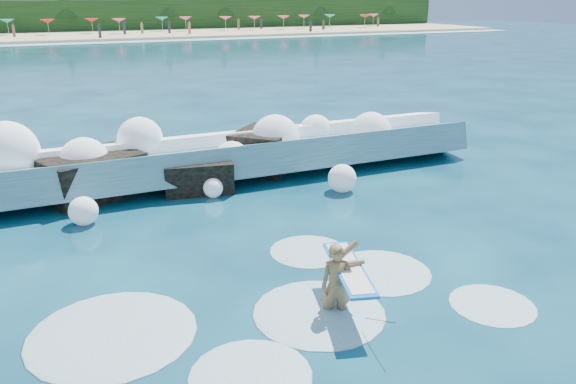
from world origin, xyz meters
name	(u,v)px	position (x,y,z in m)	size (l,w,h in m)	color
ground	(261,286)	(0.00, 0.00, 0.00)	(200.00, 200.00, 0.00)	#082B43
beach	(56,37)	(0.00, 78.00, 0.20)	(140.00, 20.00, 0.40)	tan
wet_band	(61,44)	(0.00, 67.00, 0.04)	(140.00, 5.00, 0.08)	silver
treeline	(50,17)	(0.00, 88.00, 2.50)	(140.00, 4.00, 5.00)	black
breaking_wave	(184,163)	(0.34, 7.50, 0.60)	(20.08, 3.06, 1.73)	teal
rock_cluster	(179,169)	(0.11, 7.25, 0.50)	(8.75, 3.57, 1.57)	black
surfer_with_board	(339,282)	(0.98, -1.47, 0.61)	(1.19, 2.86, 1.65)	olive
wave_spray	(169,150)	(-0.13, 7.42, 1.08)	(15.29, 4.68, 2.34)	white
surf_foam	(262,312)	(-0.36, -0.91, 0.00)	(9.15, 5.62, 0.15)	silver
beach_umbrellas	(54,21)	(0.08, 80.08, 2.25)	(110.98, 5.84, 0.50)	red
beachgoers	(115,30)	(7.77, 75.53, 1.11)	(96.29, 12.83, 1.93)	#3F332D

